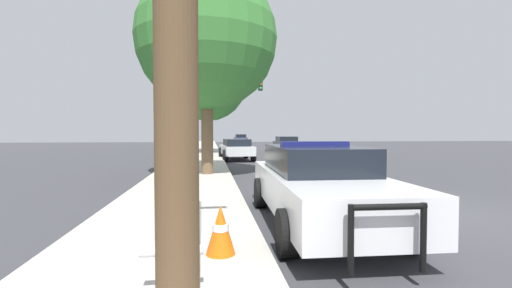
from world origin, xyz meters
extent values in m
plane|color=#3D3D42|center=(0.00, 0.00, 0.00)|extent=(110.00, 110.00, 0.00)
cube|color=#BCB7AD|center=(-5.10, 0.00, 0.07)|extent=(3.00, 110.00, 0.13)
cube|color=white|center=(-2.43, -0.75, 0.65)|extent=(1.97, 5.07, 0.64)
cube|color=black|center=(-2.42, -0.50, 1.21)|extent=(1.64, 2.65, 0.47)
cylinder|color=black|center=(-1.59, -2.33, 0.33)|extent=(0.26, 0.67, 0.67)
cylinder|color=black|center=(-3.36, -2.27, 0.33)|extent=(0.26, 0.67, 0.67)
cylinder|color=black|center=(-1.49, 0.78, 0.33)|extent=(0.26, 0.67, 0.67)
cylinder|color=black|center=(-3.26, 0.84, 0.33)|extent=(0.26, 0.67, 0.67)
cylinder|color=black|center=(-2.10, -3.38, 0.56)|extent=(0.07, 0.07, 0.76)
cylinder|color=black|center=(-2.91, -3.36, 0.56)|extent=(0.07, 0.07, 0.76)
cylinder|color=black|center=(-2.51, -3.37, 0.90)|extent=(0.86, 0.10, 0.07)
cube|color=navy|center=(-2.42, -0.50, 1.49)|extent=(1.31, 0.24, 0.09)
cube|color=navy|center=(-1.51, -0.77, 0.68)|extent=(0.12, 3.61, 0.18)
cylinder|color=white|center=(-4.76, -3.40, 0.47)|extent=(0.25, 0.25, 0.69)
sphere|color=white|center=(-4.76, -3.40, 0.85)|extent=(0.27, 0.27, 0.27)
cylinder|color=white|center=(-4.98, -3.40, 0.54)|extent=(0.18, 0.10, 0.10)
cylinder|color=white|center=(-4.55, -3.40, 0.54)|extent=(0.18, 0.10, 0.10)
cylinder|color=#424247|center=(-4.31, 17.90, 2.96)|extent=(0.16, 0.16, 5.67)
cylinder|color=#424247|center=(-2.53, 17.90, 5.65)|extent=(3.56, 0.11, 0.11)
cube|color=black|center=(-0.75, 17.90, 5.20)|extent=(0.30, 0.24, 0.90)
sphere|color=red|center=(-0.75, 17.77, 5.50)|extent=(0.20, 0.20, 0.20)
sphere|color=orange|center=(-0.75, 17.77, 5.20)|extent=(0.20, 0.20, 0.20)
sphere|color=green|center=(-0.75, 17.77, 4.90)|extent=(0.20, 0.20, 0.20)
cube|color=#333856|center=(0.12, 44.38, 0.66)|extent=(1.74, 4.50, 0.63)
cube|color=black|center=(0.12, 44.16, 1.20)|extent=(1.49, 2.34, 0.45)
cylinder|color=black|center=(-0.73, 45.78, 0.34)|extent=(0.24, 0.68, 0.68)
cylinder|color=black|center=(0.97, 45.78, 0.34)|extent=(0.24, 0.68, 0.68)
cylinder|color=black|center=(-0.73, 42.99, 0.34)|extent=(0.24, 0.68, 0.68)
cylinder|color=black|center=(0.97, 42.99, 0.34)|extent=(0.24, 0.68, 0.68)
cube|color=#474C51|center=(2.27, 22.50, 0.62)|extent=(1.99, 4.49, 0.55)
cube|color=black|center=(2.28, 22.72, 1.12)|extent=(1.66, 2.36, 0.45)
cylinder|color=black|center=(3.13, 21.09, 0.34)|extent=(0.26, 0.69, 0.68)
cylinder|color=black|center=(1.32, 21.16, 0.34)|extent=(0.26, 0.69, 0.68)
cylinder|color=black|center=(3.22, 23.84, 0.34)|extent=(0.26, 0.69, 0.68)
cylinder|color=black|center=(1.42, 23.90, 0.34)|extent=(0.26, 0.69, 0.68)
cube|color=silver|center=(-2.79, 14.30, 0.62)|extent=(1.95, 4.37, 0.52)
cube|color=black|center=(-2.78, 14.08, 1.09)|extent=(1.59, 2.30, 0.42)
cylinder|color=black|center=(-3.70, 15.57, 0.36)|extent=(0.28, 0.73, 0.72)
cylinder|color=black|center=(-2.05, 15.67, 0.36)|extent=(0.28, 0.73, 0.72)
cylinder|color=black|center=(-3.54, 12.92, 0.36)|extent=(0.28, 0.73, 0.72)
cylinder|color=black|center=(-1.88, 13.02, 0.36)|extent=(0.28, 0.73, 0.72)
cylinder|color=brown|center=(-4.50, 6.33, 1.94)|extent=(0.45, 0.45, 3.61)
sphere|color=#387A33|center=(-4.50, 6.33, 5.20)|extent=(5.29, 5.29, 5.29)
cylinder|color=brown|center=(-4.54, 20.01, 2.03)|extent=(0.45, 0.45, 3.81)
sphere|color=#387A33|center=(-4.54, 20.01, 5.59)|extent=(6.01, 6.01, 6.01)
cone|color=orange|center=(-4.26, -2.39, 0.45)|extent=(0.38, 0.38, 0.63)
cylinder|color=white|center=(-4.26, -2.39, 0.48)|extent=(0.21, 0.21, 0.09)
camera|label=1|loc=(-4.39, -6.78, 1.70)|focal=24.00mm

